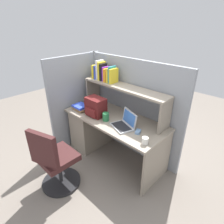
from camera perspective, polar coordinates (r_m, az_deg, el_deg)
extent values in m
plane|color=slate|center=(3.21, 0.64, -13.42)|extent=(8.00, 8.00, 0.00)
cube|color=gray|center=(2.80, 0.71, -2.14)|extent=(1.60, 0.70, 0.03)
cube|color=gray|center=(3.34, -6.20, -4.47)|extent=(0.40, 0.64, 0.70)
cube|color=gray|center=(2.63, 13.49, -14.84)|extent=(0.03, 0.64, 0.70)
cube|color=gray|center=(3.03, 5.68, 1.34)|extent=(1.84, 0.05, 1.55)
cube|color=gray|center=(3.33, -10.55, 3.41)|extent=(0.05, 1.06, 1.55)
cube|color=gray|center=(3.30, -5.73, 6.59)|extent=(0.03, 0.28, 0.42)
cube|color=gray|center=(2.48, 15.79, -1.33)|extent=(0.03, 0.28, 0.42)
cube|color=gray|center=(2.76, 3.66, 7.55)|extent=(1.44, 0.28, 0.03)
cube|color=yellow|center=(3.12, -4.93, 12.15)|extent=(0.04, 0.15, 0.22)
cube|color=blue|center=(3.09, -4.43, 12.02)|extent=(0.03, 0.14, 0.22)
cube|color=white|center=(3.07, -3.70, 12.69)|extent=(0.04, 0.15, 0.30)
cube|color=yellow|center=(3.02, -3.15, 12.34)|extent=(0.04, 0.15, 0.28)
cube|color=black|center=(2.99, -2.65, 12.01)|extent=(0.04, 0.14, 0.26)
cube|color=purple|center=(2.97, -1.89, 11.52)|extent=(0.04, 0.14, 0.22)
cube|color=orange|center=(2.93, -1.37, 11.16)|extent=(0.04, 0.16, 0.20)
cube|color=yellow|center=(2.89, -0.66, 11.09)|extent=(0.04, 0.14, 0.22)
cube|color=teal|center=(2.87, -0.02, 11.27)|extent=(0.03, 0.15, 0.25)
cube|color=yellow|center=(2.85, 0.51, 10.86)|extent=(0.03, 0.17, 0.22)
cube|color=#B7BABF|center=(2.56, 3.00, -4.50)|extent=(0.36, 0.31, 0.02)
cube|color=black|center=(2.55, 2.81, -4.34)|extent=(0.31, 0.25, 0.00)
cube|color=#B7BABF|center=(2.56, 5.32, -1.77)|extent=(0.31, 0.14, 0.20)
cube|color=#3F72CC|center=(2.56, 5.18, -1.80)|extent=(0.27, 0.12, 0.17)
cube|color=#591919|center=(2.84, -4.94, 1.65)|extent=(0.30, 0.20, 0.28)
cube|color=maroon|center=(2.81, -6.50, -0.16)|extent=(0.22, 0.04, 0.12)
cube|color=#7299C6|center=(2.47, 7.88, -5.92)|extent=(0.10, 0.12, 0.03)
cylinder|color=white|center=(2.27, 9.99, -8.53)|extent=(0.08, 0.08, 0.09)
cylinder|color=#26723F|center=(2.71, -1.91, -1.43)|extent=(0.10, 0.10, 0.12)
cube|color=olive|center=(3.09, -9.38, 0.92)|extent=(0.20, 0.19, 0.02)
cube|color=olive|center=(3.08, -9.52, 1.29)|extent=(0.26, 0.18, 0.02)
cube|color=blue|center=(3.08, -9.54, 1.80)|extent=(0.23, 0.20, 0.03)
cylinder|color=black|center=(2.88, -15.02, -19.68)|extent=(0.52, 0.52, 0.04)
cylinder|color=#262628|center=(2.73, -15.60, -16.38)|extent=(0.05, 0.05, 0.41)
cube|color=#3F1E1E|center=(2.60, -16.15, -13.05)|extent=(0.44, 0.44, 0.08)
cube|color=#3F1E1E|center=(2.33, -20.22, -10.70)|extent=(0.40, 0.18, 0.44)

